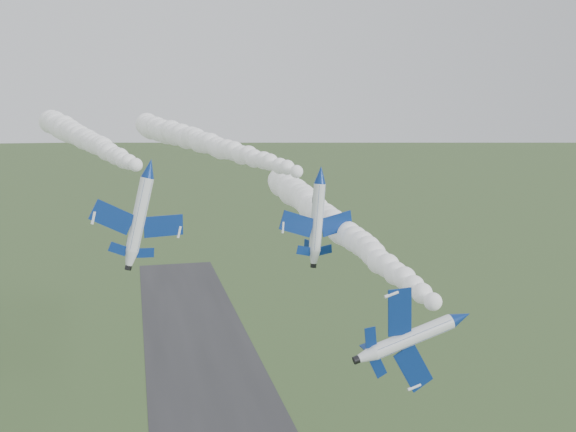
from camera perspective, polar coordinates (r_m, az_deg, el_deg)
The scene contains 6 objects.
jet_lead at distance 60.42m, azimuth 15.16°, elevation -8.71°, with size 3.58×11.77×9.37m.
smoke_trail_jet_lead at distance 93.34m, azimuth 3.84°, elevation -0.54°, with size 5.22×69.81×5.22m, color white, non-canonical shape.
jet_pair_left at distance 79.95m, azimuth -12.19°, elevation 4.18°, with size 11.48×13.79×4.21m.
smoke_trail_jet_pair_left at distance 118.45m, azimuth -17.91°, elevation 6.71°, with size 5.01×72.34×5.01m, color white, non-canonical shape.
jet_pair_right at distance 82.72m, azimuth 2.95°, elevation 3.69°, with size 11.25×13.09×3.34m.
smoke_trail_jet_pair_right at distance 117.92m, azimuth -7.60°, elevation 6.52°, with size 5.17×72.87×5.17m, color white, non-canonical shape.
Camera 1 is at (-12.76, -57.45, 52.75)m, focal length 40.00 mm.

